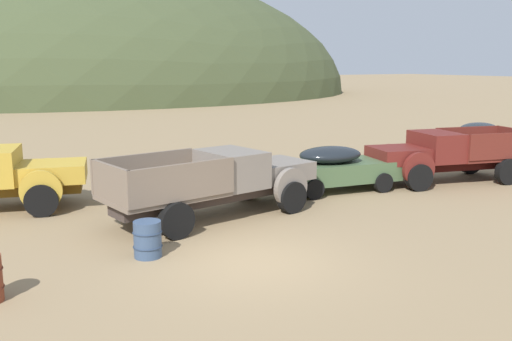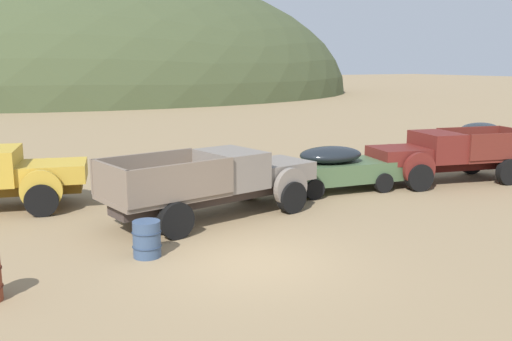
# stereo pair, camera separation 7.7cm
# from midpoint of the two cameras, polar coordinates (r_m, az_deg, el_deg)

# --- Properties ---
(ground_plane) EXTENTS (300.00, 300.00, 0.00)m
(ground_plane) POSITION_cam_midpoint_polar(r_m,az_deg,el_deg) (12.79, -0.30, -9.27)
(ground_plane) COLOR #937A56
(hill_far_left) EXTENTS (74.38, 56.69, 34.05)m
(hill_far_left) POSITION_cam_midpoint_polar(r_m,az_deg,el_deg) (81.96, -15.86, 7.48)
(hill_far_left) COLOR #424C2D
(hill_far_left) RESTS_ON ground
(truck_primer_gray) EXTENTS (6.75, 3.28, 1.91)m
(truck_primer_gray) POSITION_cam_midpoint_polar(r_m,az_deg,el_deg) (16.39, -2.86, -1.03)
(truck_primer_gray) COLOR #3D322D
(truck_primer_gray) RESTS_ON ground
(car_weathered_green) EXTENTS (4.76, 2.37, 1.57)m
(car_weathered_green) POSITION_cam_midpoint_polar(r_m,az_deg,el_deg) (19.77, 8.66, 0.33)
(car_weathered_green) COLOR #47603D
(car_weathered_green) RESTS_ON ground
(truck_oxblood) EXTENTS (6.35, 3.33, 1.91)m
(truck_oxblood) POSITION_cam_midpoint_polar(r_m,az_deg,el_deg) (21.87, 18.44, 1.48)
(truck_oxblood) COLOR black
(truck_oxblood) RESTS_ON ground
(car_oxide_orange) EXTENTS (5.26, 3.23, 1.57)m
(car_oxide_orange) POSITION_cam_midpoint_polar(r_m,az_deg,el_deg) (29.44, 22.14, 3.13)
(car_oxide_orange) COLOR #A34C1E
(car_oxide_orange) RESTS_ON ground
(oil_drum_spare) EXTENTS (0.68, 0.68, 0.85)m
(oil_drum_spare) POSITION_cam_midpoint_polar(r_m,az_deg,el_deg) (13.21, -10.89, -6.86)
(oil_drum_spare) COLOR #384C6B
(oil_drum_spare) RESTS_ON ground
(bush_front_left) EXTENTS (0.87, 0.86, 0.63)m
(bush_front_left) POSITION_cam_midpoint_polar(r_m,az_deg,el_deg) (28.01, 13.14, 1.93)
(bush_front_left) COLOR #3D702D
(bush_front_left) RESTS_ON ground
(bush_front_right) EXTENTS (0.95, 0.74, 0.81)m
(bush_front_right) POSITION_cam_midpoint_polar(r_m,az_deg,el_deg) (26.19, 15.74, 1.30)
(bush_front_right) COLOR #5B8E42
(bush_front_right) RESTS_ON ground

